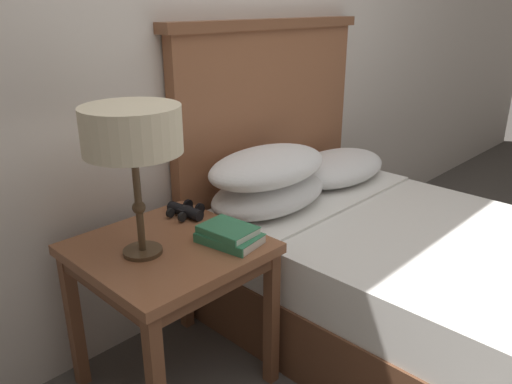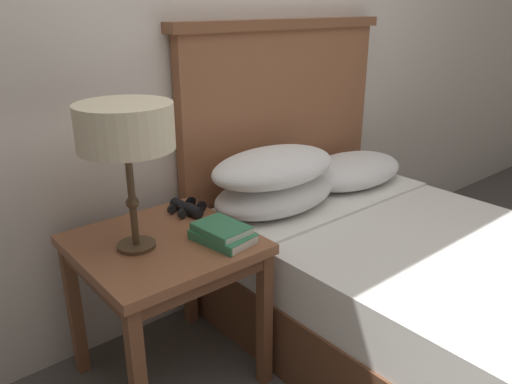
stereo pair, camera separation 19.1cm
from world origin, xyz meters
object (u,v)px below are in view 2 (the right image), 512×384
at_px(nightstand, 164,260).
at_px(bed, 407,277).
at_px(binoculars_pair, 187,208).
at_px(book_on_nightstand, 223,237).
at_px(book_stacked_on_top, 221,229).
at_px(table_lamp, 125,130).

distance_m(nightstand, bed, 0.98).
relative_size(bed, binoculars_pair, 11.11).
height_order(book_on_nightstand, binoculars_pair, binoculars_pair).
height_order(bed, book_on_nightstand, bed).
distance_m(book_on_nightstand, book_stacked_on_top, 0.03).
xyz_separation_m(nightstand, book_stacked_on_top, (0.16, -0.14, 0.12)).
bearing_deg(bed, binoculars_pair, 137.64).
xyz_separation_m(bed, book_on_nightstand, (-0.69, 0.31, 0.28)).
bearing_deg(book_on_nightstand, binoculars_pair, 82.55).
distance_m(nightstand, book_stacked_on_top, 0.24).
bearing_deg(table_lamp, nightstand, -4.84).
bearing_deg(nightstand, book_on_nightstand, -42.51).
bearing_deg(table_lamp, bed, -25.93).
relative_size(nightstand, binoculars_pair, 3.60).
height_order(nightstand, bed, bed).
bearing_deg(table_lamp, book_stacked_on_top, -29.88).
height_order(nightstand, table_lamp, table_lamp).
bearing_deg(book_stacked_on_top, book_on_nightstand, -82.49).
distance_m(bed, table_lamp, 1.25).
bearing_deg(nightstand, table_lamp, 175.16).
distance_m(bed, book_stacked_on_top, 0.82).
bearing_deg(table_lamp, book_on_nightstand, -30.98).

